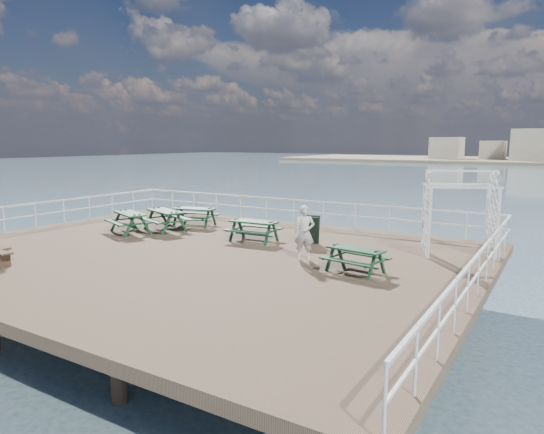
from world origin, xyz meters
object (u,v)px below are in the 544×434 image
(person, at_px, (304,233))
(picnic_table_d, at_px, (130,218))
(picnic_table_a, at_px, (194,213))
(picnic_table_c, at_px, (254,226))
(picnic_table_e, at_px, (356,255))
(trellis_arbor, at_px, (459,218))
(picnic_table_b, at_px, (165,216))

(person, bearing_deg, picnic_table_d, 150.46)
(picnic_table_a, bearing_deg, picnic_table_c, -30.97)
(picnic_table_d, relative_size, picnic_table_e, 1.30)
(picnic_table_a, height_order, person, person)
(picnic_table_a, height_order, picnic_table_c, picnic_table_a)
(picnic_table_a, xyz_separation_m, trellis_arbor, (10.97, 0.19, 0.66))
(picnic_table_a, height_order, trellis_arbor, trellis_arbor)
(picnic_table_a, relative_size, picnic_table_c, 1.12)
(trellis_arbor, bearing_deg, picnic_table_a, 157.22)
(person, bearing_deg, trellis_arbor, 10.92)
(picnic_table_d, relative_size, person, 1.37)
(picnic_table_a, distance_m, picnic_table_e, 9.58)
(trellis_arbor, xyz_separation_m, person, (-3.98, -3.13, -0.38))
(picnic_table_c, distance_m, person, 3.32)
(picnic_table_d, xyz_separation_m, picnic_table_e, (10.08, -0.89, -0.09))
(picnic_table_c, bearing_deg, picnic_table_a, 157.10)
(picnic_table_d, relative_size, trellis_arbor, 0.84)
(picnic_table_b, height_order, picnic_table_d, picnic_table_b)
(picnic_table_b, relative_size, picnic_table_e, 1.33)
(picnic_table_a, bearing_deg, trellis_arbor, -10.99)
(picnic_table_b, bearing_deg, picnic_table_c, 22.05)
(picnic_table_c, relative_size, picnic_table_e, 1.04)
(picnic_table_c, xyz_separation_m, person, (2.93, -1.54, 0.30))
(picnic_table_b, distance_m, person, 7.40)
(trellis_arbor, relative_size, person, 1.62)
(picnic_table_b, bearing_deg, picnic_table_a, 100.14)
(picnic_table_d, bearing_deg, picnic_table_b, 72.78)
(picnic_table_a, relative_size, person, 1.22)
(picnic_table_c, bearing_deg, trellis_arbor, 9.01)
(picnic_table_d, bearing_deg, picnic_table_a, 88.45)
(picnic_table_d, distance_m, trellis_arbor, 12.47)
(picnic_table_c, bearing_deg, picnic_table_d, -170.86)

